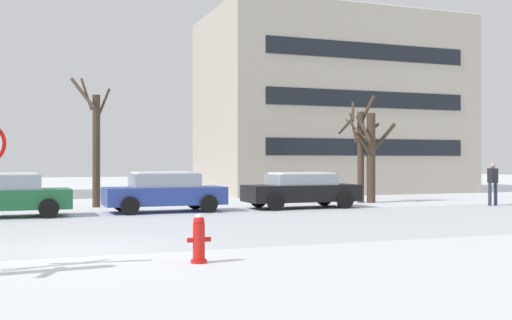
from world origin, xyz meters
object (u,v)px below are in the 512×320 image
parked_car_green (2,195)px  parked_car_blue (164,192)px  fire_hydrant (199,238)px  parked_car_black (301,190)px  pedestrian_crossing (493,181)px

parked_car_green → parked_car_blue: same height
fire_hydrant → parked_car_blue: (1.81, 11.37, 0.29)m
parked_car_blue → parked_car_black: parked_car_blue is taller
parked_car_green → pedestrian_crossing: size_ratio=2.46×
parked_car_green → parked_car_black: (10.93, 0.25, -0.02)m
parked_car_blue → pedestrian_crossing: pedestrian_crossing is taller
fire_hydrant → parked_car_green: 11.70m
parked_car_blue → pedestrian_crossing: bearing=-6.6°
fire_hydrant → parked_car_black: size_ratio=0.20×
parked_car_blue → parked_car_black: 5.46m
parked_car_green → pedestrian_crossing: bearing=-3.9°
parked_car_green → parked_car_blue: (5.46, 0.26, -0.00)m
fire_hydrant → parked_car_black: (7.27, 11.37, 0.27)m
fire_hydrant → parked_car_black: parked_car_black is taller
parked_car_black → pedestrian_crossing: 8.20m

